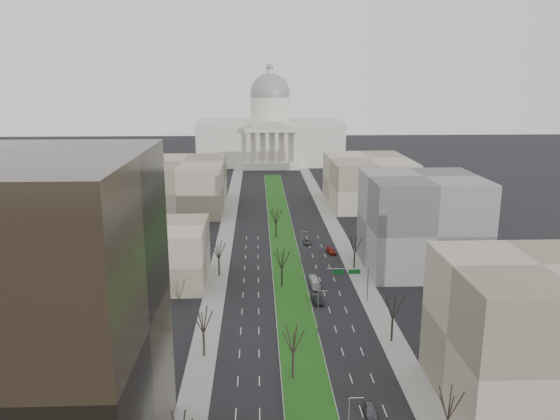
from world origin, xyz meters
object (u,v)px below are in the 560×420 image
object	(u,v)px
car_grey_far	(307,242)
box_van	(315,282)
car_grey_near	(370,409)
car_red	(331,251)
car_black	(317,299)

from	to	relation	value
car_grey_far	box_van	size ratio (longest dim) A/B	0.61
car_grey_near	car_grey_far	size ratio (longest dim) A/B	0.93
car_red	box_van	size ratio (longest dim) A/B	0.69
car_grey_near	car_grey_far	world-z (taller)	car_grey_near
car_black	box_van	size ratio (longest dim) A/B	0.70
car_grey_near	car_red	world-z (taller)	car_red
car_grey_near	box_van	xyz separation A→B (m)	(-2.94, 50.15, 0.30)
car_red	car_grey_far	xyz separation A→B (m)	(-5.81, 9.19, -0.11)
car_grey_far	box_van	distance (m)	33.67
car_red	car_grey_far	world-z (taller)	car_red
car_red	car_grey_far	distance (m)	10.87
car_grey_near	car_grey_far	distance (m)	83.80
car_red	car_grey_near	bearing A→B (deg)	-102.84
car_grey_near	box_van	size ratio (longest dim) A/B	0.57
car_black	car_grey_far	bearing A→B (deg)	78.97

